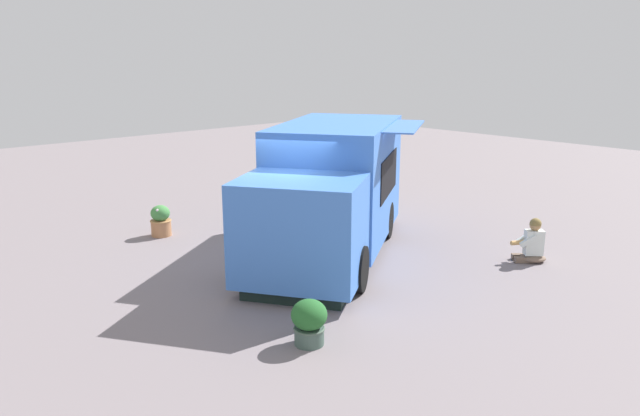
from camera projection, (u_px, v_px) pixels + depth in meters
ground_plane at (299, 257)px, 12.06m from camera, size 40.00×40.00×0.00m
food_truck at (330, 194)px, 12.06m from camera, size 4.82×5.86×2.62m
person_customer at (532, 244)px, 11.76m from camera, size 0.72×0.72×0.89m
planter_flowering_near at (161, 221)px, 13.45m from camera, size 0.48×0.48×0.71m
planter_flowering_far at (309, 321)px, 8.35m from camera, size 0.51×0.51×0.67m
planter_flowering_side at (314, 184)px, 17.19m from camera, size 0.49×0.49×0.74m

